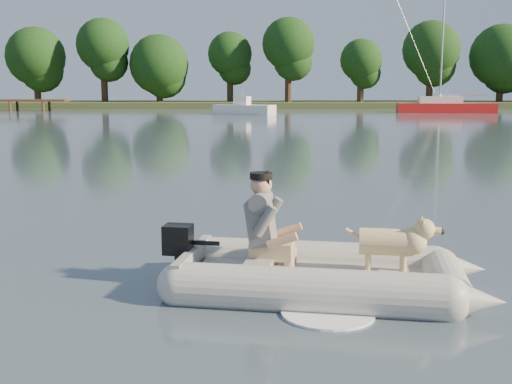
{
  "coord_description": "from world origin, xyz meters",
  "views": [
    {
      "loc": [
        0.13,
        -7.52,
        2.33
      ],
      "look_at": [
        0.16,
        1.95,
        0.75
      ],
      "focal_mm": 45.0,
      "sensor_mm": 36.0,
      "label": 1
    }
  ],
  "objects_px": {
    "dog": "(386,247)",
    "motorboat": "(244,102)",
    "man": "(263,219)",
    "sailboat": "(445,107)",
    "dinghy": "(326,238)"
  },
  "relations": [
    {
      "from": "man",
      "to": "motorboat",
      "type": "height_order",
      "value": "motorboat"
    },
    {
      "from": "dog",
      "to": "motorboat",
      "type": "bearing_deg",
      "value": 102.61
    },
    {
      "from": "man",
      "to": "dinghy",
      "type": "bearing_deg",
      "value": -4.24
    },
    {
      "from": "man",
      "to": "motorboat",
      "type": "xyz_separation_m",
      "value": [
        -0.87,
        44.78,
        0.16
      ]
    },
    {
      "from": "man",
      "to": "motorboat",
      "type": "relative_size",
      "value": 0.22
    },
    {
      "from": "man",
      "to": "sailboat",
      "type": "relative_size",
      "value": 0.1
    },
    {
      "from": "motorboat",
      "to": "sailboat",
      "type": "xyz_separation_m",
      "value": [
        17.1,
        3.19,
        -0.47
      ]
    },
    {
      "from": "sailboat",
      "to": "man",
      "type": "bearing_deg",
      "value": -101.92
    },
    {
      "from": "dinghy",
      "to": "dog",
      "type": "xyz_separation_m",
      "value": [
        0.67,
        -0.06,
        -0.08
      ]
    },
    {
      "from": "dog",
      "to": "motorboat",
      "type": "height_order",
      "value": "motorboat"
    },
    {
      "from": "dog",
      "to": "motorboat",
      "type": "distance_m",
      "value": 45.08
    },
    {
      "from": "dinghy",
      "to": "sailboat",
      "type": "relative_size",
      "value": 0.43
    },
    {
      "from": "man",
      "to": "dog",
      "type": "xyz_separation_m",
      "value": [
        1.38,
        -0.24,
        -0.27
      ]
    },
    {
      "from": "man",
      "to": "dog",
      "type": "relative_size",
      "value": 1.16
    },
    {
      "from": "motorboat",
      "to": "dog",
      "type": "bearing_deg",
      "value": -63.4
    }
  ]
}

